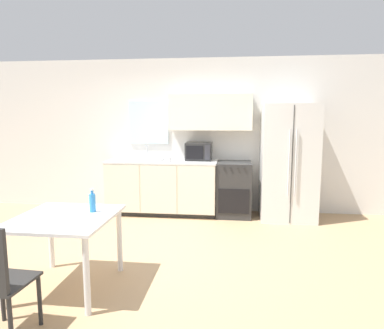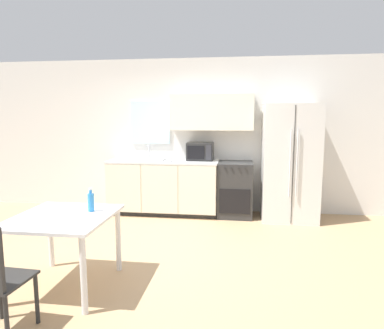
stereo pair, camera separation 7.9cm
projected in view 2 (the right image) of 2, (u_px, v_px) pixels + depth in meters
ground_plane at (156, 252)px, 4.29m from camera, size 12.00×12.00×0.00m
wall_back at (185, 133)px, 6.12m from camera, size 12.00×0.38×2.70m
kitchen_counter at (164, 187)px, 5.98m from camera, size 1.90×0.66×0.94m
oven_range at (235, 189)px, 5.83m from camera, size 0.58×0.63×0.92m
refrigerator at (290, 162)px, 5.58m from camera, size 0.88×0.78×1.89m
kitchen_sink at (147, 159)px, 5.96m from camera, size 0.62×0.44×0.26m
microwave at (200, 151)px, 5.92m from camera, size 0.45×0.35×0.31m
coffee_mug at (170, 159)px, 5.72m from camera, size 0.13×0.10×0.09m
dining_table at (63, 226)px, 3.34m from camera, size 0.91×0.98×0.73m
drink_bottle at (91, 202)px, 3.47m from camera, size 0.06×0.06×0.24m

